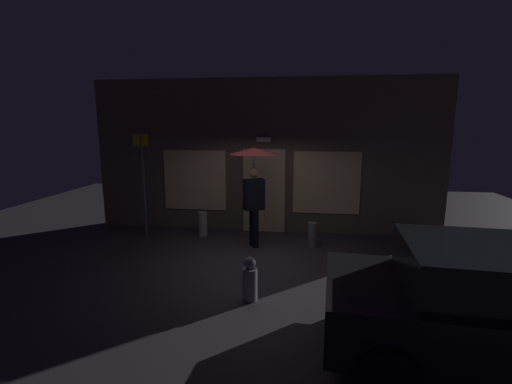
{
  "coord_description": "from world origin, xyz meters",
  "views": [
    {
      "loc": [
        1.02,
        -7.02,
        2.81
      ],
      "look_at": [
        -0.05,
        0.97,
        1.3
      ],
      "focal_mm": 25.14,
      "sensor_mm": 36.0,
      "label": 1
    }
  ],
  "objects_px": {
    "street_sign_post": "(143,177)",
    "parked_car": "(505,307)",
    "person_with_umbrella": "(254,173)",
    "sidewalk_bollard": "(313,235)",
    "sidewalk_bollard_2": "(203,224)",
    "fire_hydrant": "(250,280)"
  },
  "relations": [
    {
      "from": "parked_car",
      "to": "sidewalk_bollard_2",
      "type": "xyz_separation_m",
      "value": [
        -4.86,
        4.48,
        -0.44
      ]
    },
    {
      "from": "parked_car",
      "to": "street_sign_post",
      "type": "distance_m",
      "value": 7.74
    },
    {
      "from": "person_with_umbrella",
      "to": "sidewalk_bollard",
      "type": "height_order",
      "value": "person_with_umbrella"
    },
    {
      "from": "fire_hydrant",
      "to": "sidewalk_bollard_2",
      "type": "bearing_deg",
      "value": 117.81
    },
    {
      "from": "street_sign_post",
      "to": "sidewalk_bollard",
      "type": "relative_size",
      "value": 4.61
    },
    {
      "from": "sidewalk_bollard",
      "to": "fire_hydrant",
      "type": "xyz_separation_m",
      "value": [
        -1.06,
        -2.73,
        0.05
      ]
    },
    {
      "from": "sidewalk_bollard_2",
      "to": "fire_hydrant",
      "type": "height_order",
      "value": "fire_hydrant"
    },
    {
      "from": "fire_hydrant",
      "to": "street_sign_post",
      "type": "bearing_deg",
      "value": 135.67
    },
    {
      "from": "sidewalk_bollard_2",
      "to": "fire_hydrant",
      "type": "distance_m",
      "value": 3.68
    },
    {
      "from": "street_sign_post",
      "to": "sidewalk_bollard_2",
      "type": "distance_m",
      "value": 1.92
    },
    {
      "from": "sidewalk_bollard_2",
      "to": "sidewalk_bollard",
      "type": "bearing_deg",
      "value": -10.68
    },
    {
      "from": "sidewalk_bollard",
      "to": "parked_car",
      "type": "bearing_deg",
      "value": -62.23
    },
    {
      "from": "street_sign_post",
      "to": "sidewalk_bollard_2",
      "type": "bearing_deg",
      "value": 4.77
    },
    {
      "from": "street_sign_post",
      "to": "parked_car",
      "type": "bearing_deg",
      "value": -34.46
    },
    {
      "from": "sidewalk_bollard_2",
      "to": "street_sign_post",
      "type": "bearing_deg",
      "value": -175.23
    },
    {
      "from": "parked_car",
      "to": "sidewalk_bollard_2",
      "type": "relative_size",
      "value": 6.68
    },
    {
      "from": "person_with_umbrella",
      "to": "fire_hydrant",
      "type": "xyz_separation_m",
      "value": [
        0.3,
        -2.62,
        -1.39
      ]
    },
    {
      "from": "person_with_umbrella",
      "to": "sidewalk_bollard",
      "type": "bearing_deg",
      "value": -23.55
    },
    {
      "from": "person_with_umbrella",
      "to": "fire_hydrant",
      "type": "relative_size",
      "value": 3.15
    },
    {
      "from": "parked_car",
      "to": "sidewalk_bollard",
      "type": "height_order",
      "value": "parked_car"
    },
    {
      "from": "fire_hydrant",
      "to": "parked_car",
      "type": "bearing_deg",
      "value": -21.33
    },
    {
      "from": "sidewalk_bollard",
      "to": "sidewalk_bollard_2",
      "type": "height_order",
      "value": "sidewalk_bollard_2"
    }
  ]
}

